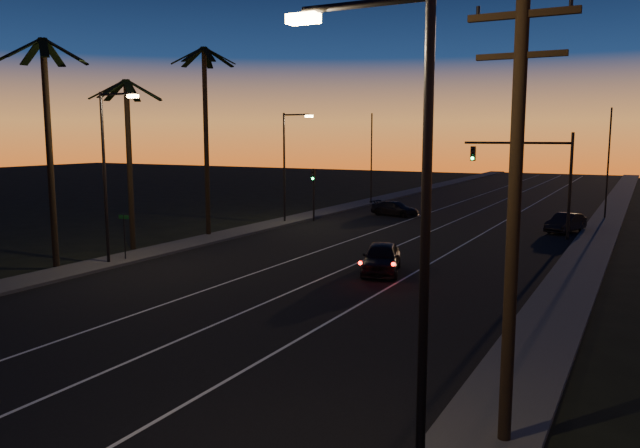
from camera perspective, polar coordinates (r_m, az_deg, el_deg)
The scene contains 21 objects.
road at distance 36.84m, azimuth 4.99°, elevation -2.55°, with size 20.00×170.00×0.01m, color black.
sidewalk_left at distance 42.39m, azimuth -9.09°, elevation -1.11°, with size 2.40×170.00×0.16m, color #3E3E3B.
sidewalk_right at distance 34.15m, azimuth 22.60°, elevation -3.87°, with size 2.40×170.00×0.16m, color #3E3E3B.
lane_stripe_left at distance 38.08m, azimuth 0.83°, elevation -2.15°, with size 0.12×160.00×0.01m, color silver.
lane_stripe_mid at distance 36.65m, azimuth 5.71°, elevation -2.59°, with size 0.12×160.00×0.01m, color silver.
lane_stripe_right at distance 35.50m, azimuth 10.95°, elevation -3.05°, with size 0.12×160.00×0.01m, color silver.
palm_near at distance 34.18m, azimuth -23.60°, elevation 7.90°, with size 4.25×4.16×11.53m.
palm_mid at distance 38.64m, azimuth -17.09°, elevation 6.95°, with size 4.25×4.16×10.03m.
palm_far at distance 42.48m, azimuth -10.41°, elevation 9.07°, with size 4.25×4.16×12.53m.
streetlight_left_near at distance 34.09m, azimuth -18.80°, elevation 5.20°, with size 2.55×0.26×9.00m.
streetlight_left_far at distance 48.24m, azimuth -2.98°, elevation 6.03°, with size 2.55×0.26×8.50m.
streetlight_right_near at distance 10.06m, azimuth 8.01°, elevation -0.39°, with size 2.55×0.26×9.00m.
street_sign at distance 35.20m, azimuth -17.46°, elevation -0.67°, with size 0.70×0.06×2.60m.
utility_pole at distance 13.67m, azimuth 17.33°, elevation 1.53°, with size 2.20×0.28×10.00m.
signal_mast at distance 43.95m, azimuth 18.91°, elevation 5.04°, with size 7.10×0.41×7.00m.
signal_post at distance 49.50m, azimuth -0.59°, elevation 3.58°, with size 0.28×0.37×4.20m.
far_pole_left at distance 63.56m, azimuth 4.72°, elevation 6.00°, with size 0.14×0.14×9.00m, color black.
far_pole_right at distance 55.49m, azimuth 24.85°, elevation 4.99°, with size 0.14×0.14×9.00m, color black.
lead_car at distance 31.19m, azimuth 5.64°, elevation -3.08°, with size 3.12×5.20×1.51m.
right_car at distance 47.27m, azimuth 21.54°, elevation 0.10°, with size 2.50×4.29×1.34m.
cross_car at distance 53.37m, azimuth 6.87°, elevation 1.41°, with size 4.47×2.40×1.23m.
Camera 1 is at (14.08, -3.36, 6.79)m, focal length 35.00 mm.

